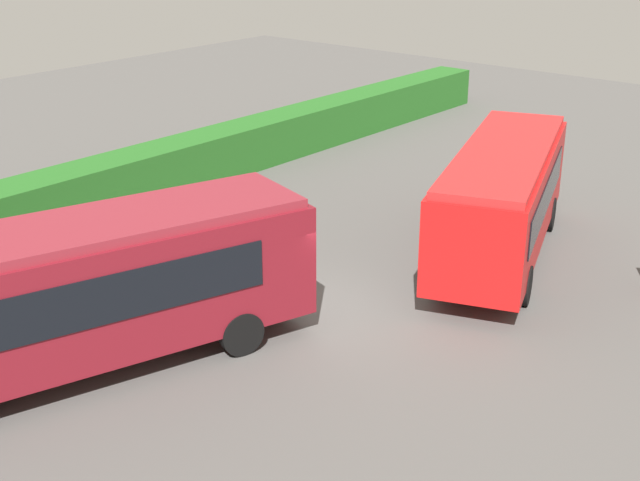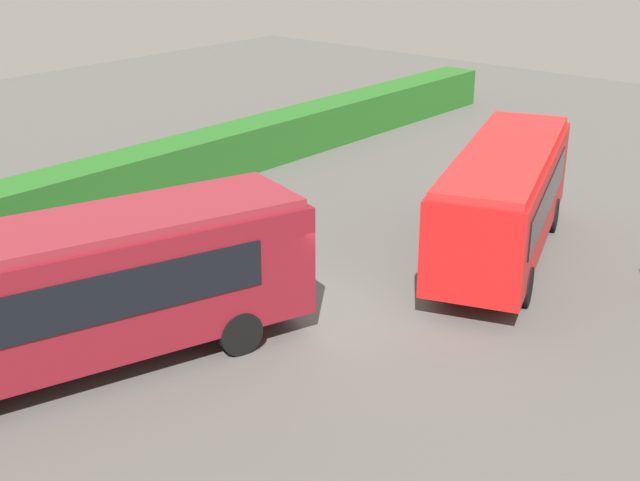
{
  "view_description": "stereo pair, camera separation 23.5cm",
  "coord_description": "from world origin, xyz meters",
  "px_view_note": "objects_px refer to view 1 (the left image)",
  "views": [
    {
      "loc": [
        -14.39,
        -12.11,
        9.3
      ],
      "look_at": [
        0.16,
        0.07,
        1.73
      ],
      "focal_mm": 48.16,
      "sensor_mm": 36.0,
      "label": 1
    },
    {
      "loc": [
        -14.23,
        -12.29,
        9.3
      ],
      "look_at": [
        0.16,
        0.07,
        1.73
      ],
      "focal_mm": 48.16,
      "sensor_mm": 36.0,
      "label": 2
    }
  ],
  "objects_px": {
    "bus_maroon": "(80,289)",
    "bus_red": "(502,196)",
    "person_center": "(41,257)",
    "person_left": "(9,282)"
  },
  "relations": [
    {
      "from": "bus_maroon",
      "to": "bus_red",
      "type": "height_order",
      "value": "bus_maroon"
    },
    {
      "from": "bus_red",
      "to": "person_center",
      "type": "xyz_separation_m",
      "value": [
        -9.35,
        7.75,
        -0.87
      ]
    },
    {
      "from": "bus_maroon",
      "to": "person_left",
      "type": "distance_m",
      "value": 3.39
    },
    {
      "from": "person_left",
      "to": "person_center",
      "type": "height_order",
      "value": "person_left"
    },
    {
      "from": "bus_red",
      "to": "person_left",
      "type": "height_order",
      "value": "bus_red"
    },
    {
      "from": "bus_red",
      "to": "person_center",
      "type": "height_order",
      "value": "bus_red"
    },
    {
      "from": "person_left",
      "to": "person_center",
      "type": "bearing_deg",
      "value": 177.43
    },
    {
      "from": "bus_red",
      "to": "person_center",
      "type": "relative_size",
      "value": 5.12
    },
    {
      "from": "bus_red",
      "to": "bus_maroon",
      "type": "bearing_deg",
      "value": 142.03
    },
    {
      "from": "person_left",
      "to": "bus_maroon",
      "type": "bearing_deg",
      "value": 51.84
    }
  ]
}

